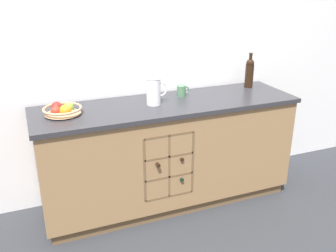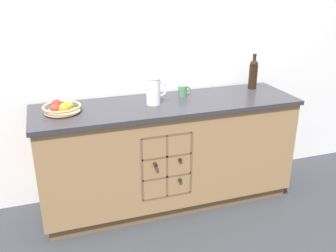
% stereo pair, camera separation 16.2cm
% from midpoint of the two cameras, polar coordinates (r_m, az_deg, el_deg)
% --- Properties ---
extents(ground_plane, '(14.00, 14.00, 0.00)m').
position_cam_midpoint_polar(ground_plane, '(3.39, 1.39, -11.22)').
color(ground_plane, '#2D3035').
extents(back_wall, '(4.50, 0.06, 2.55)m').
position_cam_midpoint_polar(back_wall, '(3.24, -0.57, 11.57)').
color(back_wall, white).
rests_on(back_wall, ground_plane).
extents(kitchen_island, '(2.14, 0.63, 0.91)m').
position_cam_midpoint_polar(kitchen_island, '(3.17, 1.46, -4.20)').
color(kitchen_island, brown).
rests_on(kitchen_island, ground_plane).
extents(fruit_bowl, '(0.28, 0.28, 0.09)m').
position_cam_midpoint_polar(fruit_bowl, '(2.85, -14.32, 2.70)').
color(fruit_bowl, tan).
rests_on(fruit_bowl, kitchen_island).
extents(white_pitcher, '(0.18, 0.12, 0.22)m').
position_cam_midpoint_polar(white_pitcher, '(2.94, -0.62, 5.43)').
color(white_pitcher, white).
rests_on(white_pitcher, kitchen_island).
extents(ceramic_mug, '(0.11, 0.07, 0.09)m').
position_cam_midpoint_polar(ceramic_mug, '(3.17, 3.77, 5.34)').
color(ceramic_mug, '#4C7A56').
rests_on(ceramic_mug, kitchen_island).
extents(standing_wine_bottle, '(0.08, 0.08, 0.31)m').
position_cam_midpoint_polar(standing_wine_bottle, '(3.47, 14.18, 7.79)').
color(standing_wine_bottle, black).
rests_on(standing_wine_bottle, kitchen_island).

